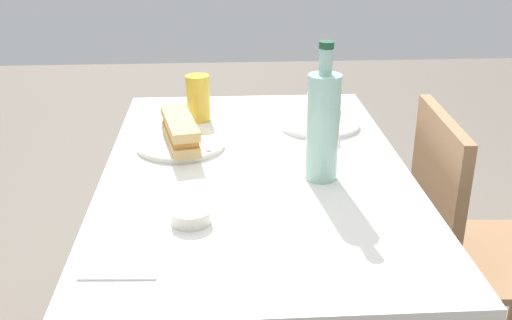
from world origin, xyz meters
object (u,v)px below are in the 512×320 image
(chair_far, at_px, (466,245))
(knife_near, at_px, (199,137))
(olive_bowl, at_px, (191,216))
(plate_far, at_px, (319,124))
(beer_glass, at_px, (198,98))
(plate_near, at_px, (181,144))
(water_bottle, at_px, (323,125))
(baguette_sandwich_near, at_px, (180,130))
(dining_table, at_px, (256,209))
(baguette_sandwich_far, at_px, (319,110))
(knife_far, at_px, (338,120))

(chair_far, xyz_separation_m, knife_near, (-0.17, -0.72, 0.27))
(olive_bowl, bearing_deg, knife_near, 179.22)
(chair_far, height_order, plate_far, chair_far)
(plate_far, distance_m, beer_glass, 0.37)
(plate_near, height_order, water_bottle, water_bottle)
(baguette_sandwich_near, bearing_deg, water_bottle, 57.62)
(dining_table, bearing_deg, plate_near, -127.35)
(baguette_sandwich_far, xyz_separation_m, knife_far, (-0.00, 0.06, -0.03))
(baguette_sandwich_near, height_order, baguette_sandwich_far, same)
(chair_far, height_order, baguette_sandwich_near, chair_far)
(dining_table, xyz_separation_m, knife_far, (-0.29, 0.26, 0.14))
(chair_far, bearing_deg, beer_glass, -116.40)
(chair_far, xyz_separation_m, baguette_sandwich_far, (-0.28, -0.37, 0.30))
(water_bottle, distance_m, olive_bowl, 0.38)
(dining_table, xyz_separation_m, olive_bowl, (0.27, -0.15, 0.13))
(knife_far, relative_size, olive_bowl, 2.09)
(knife_near, bearing_deg, beer_glass, -178.42)
(water_bottle, xyz_separation_m, beer_glass, (-0.43, -0.30, -0.07))
(beer_glass, bearing_deg, olive_bowl, -0.06)
(dining_table, relative_size, plate_near, 5.03)
(baguette_sandwich_near, relative_size, beer_glass, 1.89)
(chair_far, relative_size, baguette_sandwich_far, 4.54)
(plate_near, height_order, knife_near, knife_near)
(plate_far, height_order, baguette_sandwich_far, baguette_sandwich_far)
(dining_table, bearing_deg, chair_far, 90.39)
(beer_glass, bearing_deg, dining_table, 22.57)
(plate_far, bearing_deg, plate_near, -70.68)
(dining_table, distance_m, olive_bowl, 0.34)
(baguette_sandwich_near, distance_m, knife_far, 0.48)
(chair_far, distance_m, olive_bowl, 0.82)
(baguette_sandwich_far, bearing_deg, chair_far, 52.41)
(chair_far, bearing_deg, knife_far, -132.40)
(dining_table, distance_m, baguette_sandwich_far, 0.39)
(water_bottle, bearing_deg, baguette_sandwich_near, -122.38)
(dining_table, xyz_separation_m, plate_near, (-0.15, -0.19, 0.13))
(plate_near, height_order, olive_bowl, olive_bowl)
(baguette_sandwich_far, bearing_deg, olive_bowl, -32.37)
(plate_near, bearing_deg, knife_far, 107.35)
(baguette_sandwich_near, bearing_deg, knife_far, 107.35)
(water_bottle, bearing_deg, plate_far, 171.77)
(dining_table, height_order, knife_far, knife_far)
(dining_table, bearing_deg, knife_near, -139.52)
(baguette_sandwich_far, relative_size, knife_far, 1.07)
(olive_bowl, bearing_deg, water_bottle, 123.54)
(baguette_sandwich_far, bearing_deg, dining_table, -35.17)
(plate_near, relative_size, beer_glass, 1.72)
(chair_far, bearing_deg, dining_table, -89.61)
(baguette_sandwich_far, bearing_deg, knife_near, -71.36)
(plate_far, xyz_separation_m, baguette_sandwich_far, (0.00, 0.00, 0.04))
(plate_far, relative_size, olive_bowl, 2.80)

